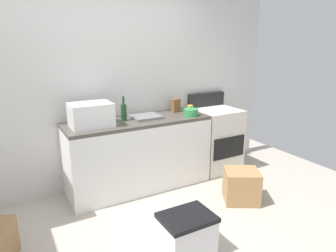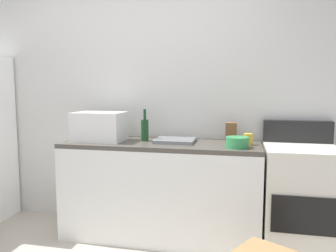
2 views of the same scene
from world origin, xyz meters
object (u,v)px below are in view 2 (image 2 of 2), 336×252
stove_oven (300,197)px  knife_block (231,132)px  microwave (100,126)px  mixing_bowl (237,142)px  wine_bottle (145,129)px  coffee_mug (248,139)px

stove_oven → knife_block: stove_oven is taller
microwave → mixing_bowl: microwave is taller
stove_oven → mixing_bowl: size_ratio=5.79×
wine_bottle → mixing_bowl: (0.85, -0.18, -0.06)m
mixing_bowl → stove_oven: bearing=15.0°
microwave → knife_block: bearing=8.6°
stove_oven → mixing_bowl: 0.73m
knife_block → mixing_bowl: (0.06, -0.29, -0.04)m
knife_block → stove_oven: bearing=-14.3°
microwave → mixing_bowl: bearing=-4.9°
mixing_bowl → wine_bottle: bearing=167.8°
microwave → wine_bottle: size_ratio=1.53×
wine_bottle → coffee_mug: wine_bottle is taller
wine_bottle → microwave: bearing=-169.8°
stove_oven → coffee_mug: 0.65m
coffee_mug → mixing_bowl: size_ratio=0.53×
wine_bottle → coffee_mug: size_ratio=3.00×
mixing_bowl → coffee_mug: bearing=59.8°
coffee_mug → stove_oven: bearing=-2.1°
wine_bottle → mixing_bowl: size_ratio=1.58×
microwave → coffee_mug: 1.37m
wine_bottle → knife_block: size_ratio=1.67×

